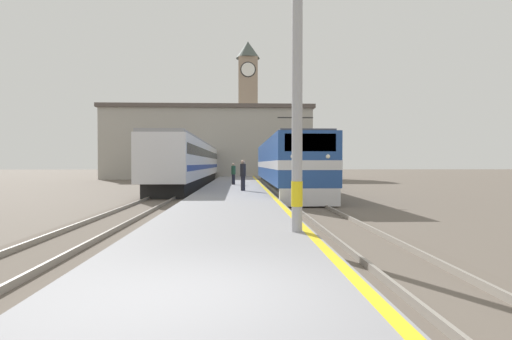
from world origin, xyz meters
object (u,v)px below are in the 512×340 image
Objects in this scene: catenary_mast at (300,61)px; person_on_platform at (243,174)px; passenger_train at (201,163)px; locomotive_train at (285,165)px; second_waiting_passenger at (233,173)px; clock_tower at (248,105)px.

catenary_mast is 4.47× the size of person_on_platform.
catenary_mast is (5.79, -35.47, 2.33)m from passenger_train.
locomotive_train reaches higher than second_waiting_passenger.
passenger_train is at bearing 99.27° from catenary_mast.
catenary_mast is 4.97× the size of second_waiting_passenger.
second_waiting_passenger is at bearing -92.87° from clock_tower.
catenary_mast reaches higher than passenger_train.
passenger_train is at bearing 105.12° from second_waiting_passenger.
locomotive_train is 0.88× the size of clock_tower.
locomotive_train is at bearing 84.54° from catenary_mast.
person_on_platform is 0.08× the size of clock_tower.
second_waiting_passenger is (-1.93, 21.19, -3.18)m from catenary_mast.
clock_tower reaches higher than locomotive_train.
person_on_platform is 44.42m from clock_tower.
second_waiting_passenger is 37.84m from clock_tower.
person_on_platform is (-2.98, -3.78, -0.52)m from locomotive_train.
passenger_train reaches higher than second_waiting_passenger.
passenger_train reaches higher than person_on_platform.
clock_tower is at bearing 90.11° from catenary_mast.
clock_tower reaches higher than person_on_platform.
second_waiting_passenger is at bearing -74.88° from passenger_train.
clock_tower is at bearing 87.13° from second_waiting_passenger.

